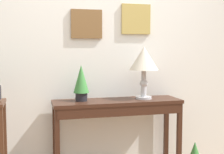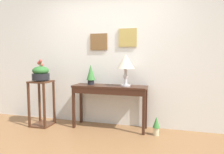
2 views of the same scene
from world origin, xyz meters
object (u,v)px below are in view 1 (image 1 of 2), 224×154
console_table (118,111)px  potted_plant_on_console (81,82)px  potted_plant_floor (195,154)px  table_lamp (144,61)px

console_table → potted_plant_on_console: potted_plant_on_console is taller
console_table → potted_plant_on_console: (-0.37, 0.06, 0.31)m
console_table → potted_plant_floor: bearing=-7.3°
table_lamp → potted_plant_on_console: bearing=177.1°
table_lamp → console_table: bearing=-175.4°
potted_plant_floor → potted_plant_on_console: bearing=172.3°
table_lamp → potted_plant_floor: 1.17m
potted_plant_floor → console_table: bearing=172.7°
console_table → potted_plant_on_console: bearing=171.3°
console_table → table_lamp: size_ratio=2.41×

